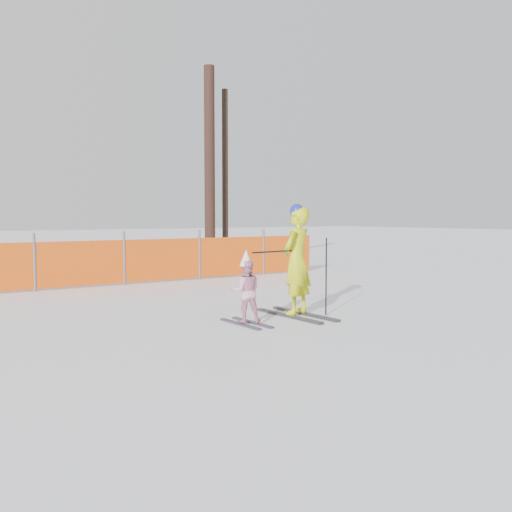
{
  "coord_description": "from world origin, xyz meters",
  "views": [
    {
      "loc": [
        -4.93,
        -6.43,
        1.59
      ],
      "look_at": [
        0.0,
        0.5,
        1.0
      ],
      "focal_mm": 40.0,
      "sensor_mm": 36.0,
      "label": 1
    }
  ],
  "objects": [
    {
      "name": "ground",
      "position": [
        0.0,
        0.0,
        0.0
      ],
      "size": [
        120.0,
        120.0,
        0.0
      ],
      "primitive_type": "plane",
      "color": "white",
      "rests_on": "ground"
    },
    {
      "name": "adult",
      "position": [
        0.83,
        0.55,
        0.89
      ],
      "size": [
        0.73,
        1.58,
        1.79
      ],
      "color": "black",
      "rests_on": "ground"
    },
    {
      "name": "child",
      "position": [
        -0.22,
        0.44,
        0.5
      ],
      "size": [
        0.56,
        0.99,
        1.11
      ],
      "color": "black",
      "rests_on": "ground"
    },
    {
      "name": "ski_poles",
      "position": [
        0.9,
        0.4,
        0.79
      ],
      "size": [
        1.39,
        0.21,
        1.25
      ],
      "color": "black",
      "rests_on": "ground"
    },
    {
      "name": "safety_fence",
      "position": [
        -2.04,
        6.06,
        0.56
      ],
      "size": [
        15.66,
        0.06,
        1.25
      ],
      "color": "#595960",
      "rests_on": "ground"
    },
    {
      "name": "tree_trunks",
      "position": [
        4.89,
        9.78,
        3.15
      ],
      "size": [
        1.14,
        0.7,
        6.43
      ],
      "color": "black",
      "rests_on": "ground"
    }
  ]
}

